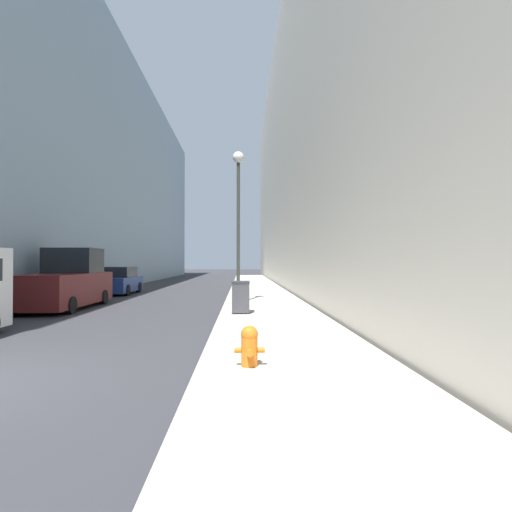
{
  "coord_description": "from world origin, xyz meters",
  "views": [
    {
      "loc": [
        4.58,
        -5.99,
        1.89
      ],
      "look_at": [
        5.34,
        16.0,
        2.23
      ],
      "focal_mm": 28.0,
      "sensor_mm": 36.0,
      "label": 1
    }
  ],
  "objects_px": {
    "trash_bin": "(241,297)",
    "lamppost": "(238,203)",
    "fire_hydrant": "(249,345)",
    "pickup_truck": "(65,283)",
    "parked_sedan_near": "(119,281)"
  },
  "relations": [
    {
      "from": "fire_hydrant",
      "to": "lamppost",
      "type": "xyz_separation_m",
      "value": [
        -0.29,
        10.41,
        3.95
      ]
    },
    {
      "from": "trash_bin",
      "to": "lamppost",
      "type": "bearing_deg",
      "value": 91.98
    },
    {
      "from": "lamppost",
      "to": "pickup_truck",
      "type": "height_order",
      "value": "lamppost"
    },
    {
      "from": "fire_hydrant",
      "to": "pickup_truck",
      "type": "distance_m",
      "value": 12.44
    },
    {
      "from": "lamppost",
      "to": "pickup_truck",
      "type": "bearing_deg",
      "value": -176.57
    },
    {
      "from": "fire_hydrant",
      "to": "trash_bin",
      "type": "xyz_separation_m",
      "value": [
        -0.17,
        6.97,
        0.21
      ]
    },
    {
      "from": "pickup_truck",
      "to": "parked_sedan_near",
      "type": "height_order",
      "value": "pickup_truck"
    },
    {
      "from": "lamppost",
      "to": "trash_bin",
      "type": "bearing_deg",
      "value": -88.02
    },
    {
      "from": "trash_bin",
      "to": "lamppost",
      "type": "xyz_separation_m",
      "value": [
        -0.12,
        3.44,
        3.74
      ]
    },
    {
      "from": "fire_hydrant",
      "to": "pickup_truck",
      "type": "xyz_separation_m",
      "value": [
        -7.4,
        9.99,
        0.52
      ]
    },
    {
      "from": "fire_hydrant",
      "to": "pickup_truck",
      "type": "bearing_deg",
      "value": 126.56
    },
    {
      "from": "trash_bin",
      "to": "fire_hydrant",
      "type": "bearing_deg",
      "value": -88.58
    },
    {
      "from": "trash_bin",
      "to": "pickup_truck",
      "type": "distance_m",
      "value": 7.84
    },
    {
      "from": "fire_hydrant",
      "to": "parked_sedan_near",
      "type": "relative_size",
      "value": 0.16
    },
    {
      "from": "lamppost",
      "to": "pickup_truck",
      "type": "xyz_separation_m",
      "value": [
        -7.11,
        -0.43,
        -3.43
      ]
    }
  ]
}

